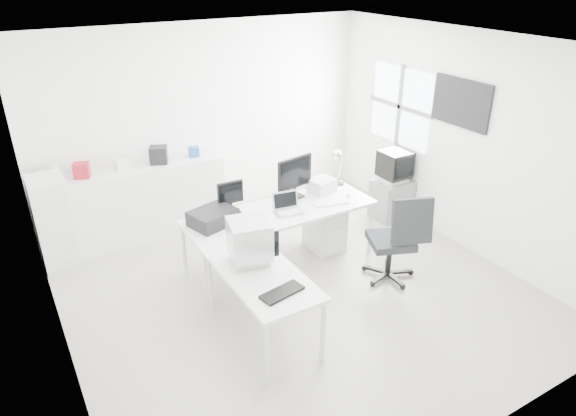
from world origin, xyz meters
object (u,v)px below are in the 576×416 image
main_desk (281,237)px  laptop (289,205)px  side_desk (263,304)px  filing_cabinet (54,222)px  crt_monitor (250,244)px  crt_tv (395,167)px  lcd_monitor_small (231,198)px  inkjet_printer (213,217)px  office_chair (391,237)px  laser_printer (322,185)px  sideboard (150,200)px  tv_cabinet (391,199)px  drawer_pedestal (325,228)px  lcd_monitor_large (295,177)px

main_desk → laptop: bearing=-63.4°
side_desk → filing_cabinet: size_ratio=1.17×
crt_monitor → crt_tv: crt_monitor is taller
lcd_monitor_small → filing_cabinet: (-1.87, 1.17, -0.35)m
inkjet_printer → office_chair: (1.82, -1.04, -0.28)m
laser_printer → crt_monitor: crt_monitor is taller
lcd_monitor_small → laptop: size_ratio=1.26×
filing_cabinet → sideboard: bearing=9.3°
main_desk → crt_monitor: crt_monitor is taller
inkjet_printer → laptop: size_ratio=1.57×
sideboard → office_chair: bearing=-50.2°
tv_cabinet → sideboard: bearing=157.7°
lcd_monitor_small → sideboard: (-0.62, 1.37, -0.44)m
inkjet_printer → laptop: bearing=-28.8°
laptop → drawer_pedestal: bearing=21.1°
crt_tv → sideboard: crt_tv is taller
inkjet_printer → tv_cabinet: (2.93, 0.20, -0.55)m
lcd_monitor_large → crt_tv: (1.73, 0.05, -0.22)m
main_desk → tv_cabinet: bearing=8.1°
office_chair → crt_tv: size_ratio=2.25×
office_chair → drawer_pedestal: bearing=127.4°
filing_cabinet → tv_cabinet: bearing=-14.0°
tv_cabinet → sideboard: sideboard is taller
tv_cabinet → filing_cabinet: (-4.50, 1.12, 0.30)m
main_desk → filing_cabinet: filing_cabinet is taller
crt_monitor → office_chair: crt_monitor is taller
inkjet_printer → main_desk: bearing=-22.9°
office_chair → lcd_monitor_small: bearing=164.1°
drawer_pedestal → office_chair: 1.06m
lcd_monitor_small → tv_cabinet: lcd_monitor_small is taller
crt_monitor → lcd_monitor_small: bearing=87.5°
lcd_monitor_small → crt_tv: 2.63m
crt_tv → lcd_monitor_large: bearing=-178.5°
inkjet_printer → lcd_monitor_small: bearing=10.3°
drawer_pedestal → office_chair: bearing=-74.8°
tv_cabinet → laser_printer: bearing=-176.8°
lcd_monitor_small → laptop: 0.70m
crt_monitor → main_desk: bearing=57.8°
crt_monitor → tv_cabinet: bearing=34.1°
side_desk → laser_printer: laser_printer is taller
drawer_pedestal → laptop: bearing=-167.0°
main_desk → laser_printer: 0.91m
laser_printer → sideboard: sideboard is taller
lcd_monitor_large → office_chair: 1.42m
drawer_pedestal → office_chair: (0.27, -0.99, 0.26)m
main_desk → crt_monitor: 1.33m
main_desk → office_chair: 1.36m
lcd_monitor_small → lcd_monitor_large: lcd_monitor_large is taller
side_desk → drawer_pedestal: bearing=36.6°
crt_tv → crt_monitor: bearing=-158.6°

